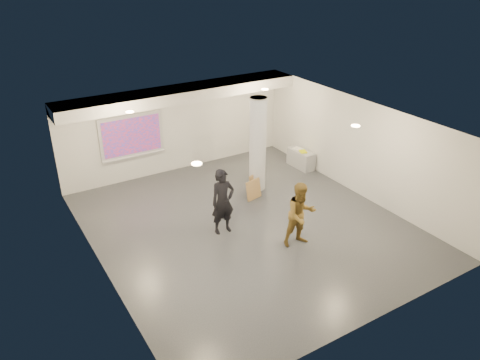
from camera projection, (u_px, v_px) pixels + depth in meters
floor at (247, 226)px, 13.01m from camera, size 8.00×9.00×0.01m
ceiling at (248, 123)px, 11.69m from camera, size 8.00×9.00×0.01m
wall_back at (177, 128)px, 15.80m from camera, size 8.00×0.01×3.00m
wall_front at (374, 265)px, 8.90m from camera, size 8.00×0.01×3.00m
wall_left at (97, 218)px, 10.47m from camera, size 0.01×9.00×3.00m
wall_right at (359, 147)px, 14.23m from camera, size 0.01×9.00×3.00m
soffit_band at (182, 94)px, 14.79m from camera, size 8.00×1.10×0.36m
downlight_nw at (130, 112)px, 12.58m from camera, size 0.22×0.22×0.02m
downlight_ne at (265, 89)px, 14.65m from camera, size 0.22×0.22×0.02m
downlight_sw at (197, 164)px, 9.52m from camera, size 0.22×0.22×0.02m
downlight_se at (356, 126)px, 11.58m from camera, size 0.22×0.22×0.02m
column at (258, 145)px, 14.43m from camera, size 0.52×0.52×3.00m
projection_screen at (132, 136)px, 15.00m from camera, size 2.10×0.13×1.42m
credenza at (301, 159)px, 16.43m from camera, size 0.48×1.08×0.62m
papers_stack at (298, 149)px, 16.42m from camera, size 0.36×0.41×0.02m
postit_pad at (303, 152)px, 16.18m from camera, size 0.30×0.35×0.03m
cardboard_back at (255, 182)px, 14.81m from camera, size 0.53×0.32×0.57m
cardboard_front at (254, 190)px, 14.32m from camera, size 0.58×0.28×0.61m
woman at (223, 202)px, 12.36m from camera, size 0.68×0.46×1.82m
man at (301, 215)px, 11.85m from camera, size 0.92×0.76×1.74m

